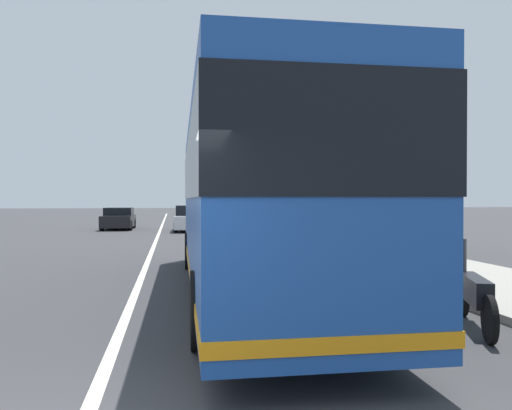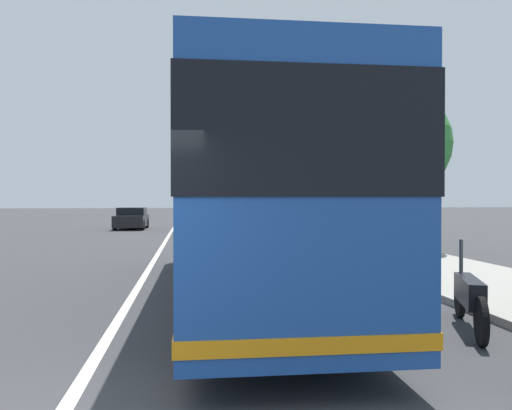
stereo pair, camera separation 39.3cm
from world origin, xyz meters
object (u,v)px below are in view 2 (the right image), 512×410
(motorcycle_by_tree, at_px, (469,297))
(roadside_tree_mid_block, at_px, (397,144))
(coach_bus, at_px, (247,194))
(car_behind_bus, at_px, (132,219))
(car_oncoming, at_px, (202,219))

(motorcycle_by_tree, bearing_deg, roadside_tree_mid_block, 3.02)
(coach_bus, xyz_separation_m, roadside_tree_mid_block, (6.52, -6.01, 1.82))
(motorcycle_by_tree, xyz_separation_m, car_behind_bus, (26.11, 7.82, 0.19))
(coach_bus, height_order, car_behind_bus, coach_bus)
(car_oncoming, relative_size, car_behind_bus, 1.09)
(coach_bus, bearing_deg, motorcycle_by_tree, -137.99)
(coach_bus, distance_m, motorcycle_by_tree, 4.64)
(motorcycle_by_tree, xyz_separation_m, car_oncoming, (23.64, 3.32, 0.25))
(coach_bus, xyz_separation_m, car_behind_bus, (22.81, 4.94, -1.34))
(coach_bus, relative_size, car_oncoming, 2.59)
(car_oncoming, bearing_deg, motorcycle_by_tree, -170.09)
(motorcycle_by_tree, relative_size, car_oncoming, 0.48)
(coach_bus, bearing_deg, roadside_tree_mid_block, -41.78)
(motorcycle_by_tree, relative_size, car_behind_bus, 0.52)
(car_behind_bus, distance_m, roadside_tree_mid_block, 19.88)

